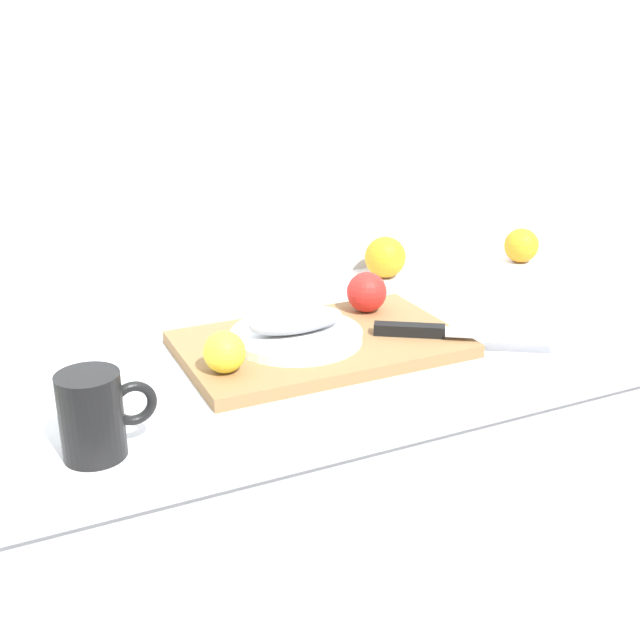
# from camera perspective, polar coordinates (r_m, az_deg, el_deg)

# --- Properties ---
(back_wall) EXTENTS (3.20, 0.05, 2.50)m
(back_wall) POSITION_cam_1_polar(r_m,az_deg,el_deg) (1.41, -13.79, 15.41)
(back_wall) COLOR silver
(back_wall) RESTS_ON ground_plane
(kitchen_counter) EXTENTS (2.00, 0.60, 0.90)m
(kitchen_counter) POSITION_cam_1_polar(r_m,az_deg,el_deg) (1.43, -7.93, -19.55)
(kitchen_counter) COLOR white
(kitchen_counter) RESTS_ON ground_plane
(cutting_board) EXTENTS (0.43, 0.27, 0.02)m
(cutting_board) POSITION_cam_1_polar(r_m,az_deg,el_deg) (1.20, -0.00, -1.79)
(cutting_board) COLOR olive
(cutting_board) RESTS_ON kitchen_counter
(white_plate) EXTENTS (0.20, 0.20, 0.01)m
(white_plate) POSITION_cam_1_polar(r_m,az_deg,el_deg) (1.18, -1.75, -1.18)
(white_plate) COLOR white
(white_plate) RESTS_ON cutting_board
(fish_fillet) EXTENTS (0.15, 0.07, 0.04)m
(fish_fillet) POSITION_cam_1_polar(r_m,az_deg,el_deg) (1.17, -1.77, -0.03)
(fish_fillet) COLOR gray
(fish_fillet) RESTS_ON white_plate
(chef_knife) EXTENTS (0.26, 0.18, 0.02)m
(chef_knife) POSITION_cam_1_polar(r_m,az_deg,el_deg) (1.21, 9.14, -0.84)
(chef_knife) COLOR silver
(chef_knife) RESTS_ON cutting_board
(lemon_0) EXTENTS (0.06, 0.06, 0.06)m
(lemon_0) POSITION_cam_1_polar(r_m,az_deg,el_deg) (1.08, -7.08, -2.35)
(lemon_0) COLOR yellow
(lemon_0) RESTS_ON cutting_board
(tomato_0) EXTENTS (0.07, 0.07, 0.07)m
(tomato_0) POSITION_cam_1_polar(r_m,az_deg,el_deg) (1.30, 3.47, 2.08)
(tomato_0) COLOR red
(tomato_0) RESTS_ON cutting_board
(coffee_mug_2) EXTENTS (0.11, 0.07, 0.11)m
(coffee_mug_2) POSITION_cam_1_polar(r_m,az_deg,el_deg) (0.93, -16.38, -6.76)
(coffee_mug_2) COLOR black
(coffee_mug_2) RESTS_ON kitchen_counter
(orange_0) EXTENTS (0.07, 0.07, 0.07)m
(orange_0) POSITION_cam_1_polar(r_m,az_deg,el_deg) (1.69, 14.67, 5.36)
(orange_0) COLOR orange
(orange_0) RESTS_ON kitchen_counter
(orange_1) EXTENTS (0.08, 0.08, 0.08)m
(orange_1) POSITION_cam_1_polar(r_m,az_deg,el_deg) (1.54, 4.85, 4.65)
(orange_1) COLOR orange
(orange_1) RESTS_ON kitchen_counter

